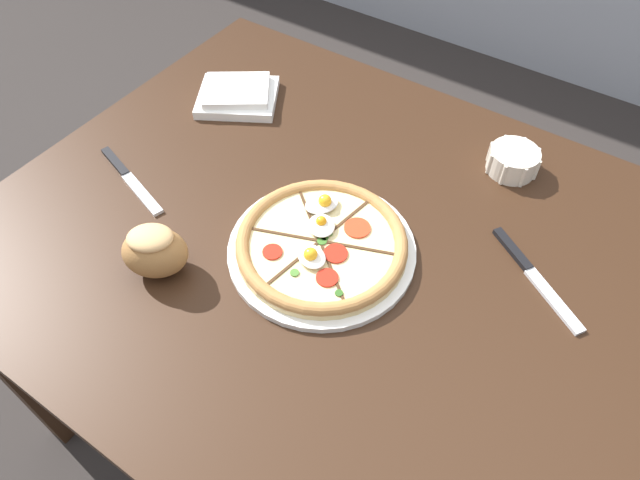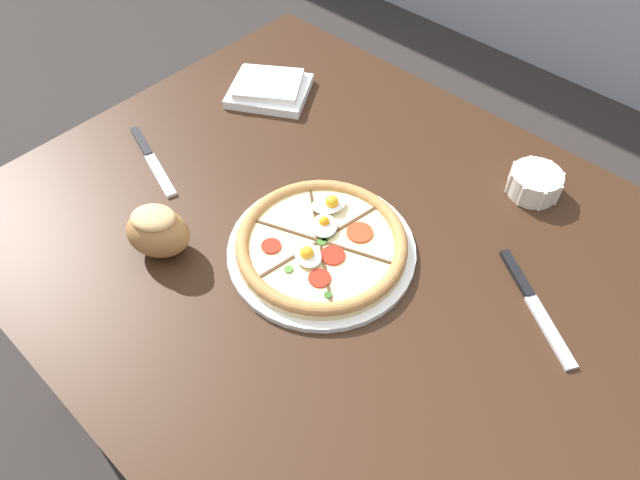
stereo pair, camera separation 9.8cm
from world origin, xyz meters
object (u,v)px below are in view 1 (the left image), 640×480
object	(u,v)px
pizza	(320,244)
napkin_folded	(237,95)
knife_spare	(535,276)
knife_main	(130,179)
dining_table	(333,270)
bread_piece_near	(155,251)
ramekin_bowl	(513,160)

from	to	relation	value
pizza	napkin_folded	xyz separation A→B (m)	(-0.39, 0.25, -0.00)
pizza	napkin_folded	world-z (taller)	pizza
pizza	knife_spare	distance (m)	0.37
napkin_folded	knife_main	size ratio (longest dim) A/B	1.00
knife_main	dining_table	bearing A→B (deg)	31.04
bread_piece_near	dining_table	bearing A→B (deg)	47.35
dining_table	knife_spare	size ratio (longest dim) A/B	6.08
dining_table	bread_piece_near	distance (m)	0.34
napkin_folded	bread_piece_near	bearing A→B (deg)	-66.87
dining_table	napkin_folded	size ratio (longest dim) A/B	5.60
bread_piece_near	knife_main	world-z (taller)	bread_piece_near
pizza	bread_piece_near	world-z (taller)	bread_piece_near
bread_piece_near	knife_spare	size ratio (longest dim) A/B	0.67
ramekin_bowl	napkin_folded	world-z (taller)	ramekin_bowl
pizza	ramekin_bowl	distance (m)	0.43
dining_table	bread_piece_near	size ratio (longest dim) A/B	9.14
pizza	napkin_folded	distance (m)	0.47
napkin_folded	bread_piece_near	size ratio (longest dim) A/B	1.63
dining_table	pizza	world-z (taller)	pizza
pizza	bread_piece_near	xyz separation A→B (m)	(-0.20, -0.19, 0.03)
ramekin_bowl	knife_spare	world-z (taller)	ramekin_bowl
napkin_folded	knife_main	distance (m)	0.32
napkin_folded	bread_piece_near	distance (m)	0.48
bread_piece_near	knife_main	xyz separation A→B (m)	(-0.20, 0.12, -0.05)
dining_table	ramekin_bowl	world-z (taller)	ramekin_bowl
pizza	ramekin_bowl	xyz separation A→B (m)	(0.20, 0.38, 0.01)
bread_piece_near	napkin_folded	bearing A→B (deg)	113.13
dining_table	bread_piece_near	bearing A→B (deg)	-132.65
napkin_folded	bread_piece_near	xyz separation A→B (m)	(0.19, -0.44, 0.03)
bread_piece_near	knife_main	size ratio (longest dim) A/B	0.61
pizza	knife_spare	xyz separation A→B (m)	(0.33, 0.15, -0.02)
ramekin_bowl	knife_main	bearing A→B (deg)	-143.83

